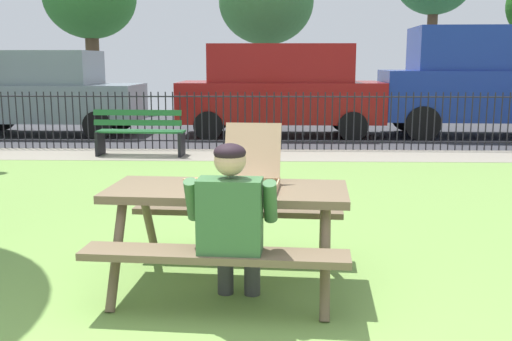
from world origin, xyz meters
TOP-DOWN VIEW (x-y plane):
  - ground at (0.00, 2.21)m, footprint 28.00×12.42m
  - cobblestone_walkway at (0.00, 7.72)m, footprint 28.00×1.40m
  - street_asphalt at (0.00, 12.15)m, footprint 28.00×7.46m
  - picnic_table_foreground at (0.29, 1.33)m, footprint 1.90×1.60m
  - pizza_box_open at (0.46, 1.37)m, footprint 0.48×0.57m
  - pizza_slice_on_table at (0.06, 1.49)m, footprint 0.28×0.32m
  - adult_at_table at (0.36, 0.82)m, footprint 0.62×0.61m
  - iron_fence_streetside at (0.00, 8.42)m, footprint 19.99×0.03m
  - park_bench_center at (-1.81, 7.58)m, footprint 1.62×0.53m
  - parked_car_far_left at (-4.72, 10.59)m, footprint 4.44×1.99m
  - parked_car_left at (0.77, 10.59)m, footprint 4.61×1.96m
  - parked_car_center at (5.47, 10.59)m, footprint 4.77×2.22m
  - far_tree_center at (0.35, 16.86)m, footprint 3.09×3.09m

SIDE VIEW (x-z plane):
  - ground at x=0.00m, z-range -0.02..0.00m
  - street_asphalt at x=0.00m, z-range -0.01..0.00m
  - cobblestone_walkway at x=0.00m, z-range -0.01..0.00m
  - park_bench_center at x=-1.81m, z-range -0.01..0.84m
  - iron_fence_streetside at x=0.00m, z-range 0.01..1.13m
  - picnic_table_foreground at x=0.29m, z-range 0.20..0.99m
  - adult_at_table at x=0.36m, z-range 0.06..1.25m
  - pizza_slice_on_table at x=0.06m, z-range 0.77..0.79m
  - pizza_box_open at x=0.46m, z-range 0.65..1.11m
  - parked_car_far_left at x=-4.72m, z-range 0.04..1.98m
  - parked_car_left at x=0.77m, z-range 0.06..2.14m
  - parked_car_center at x=5.47m, z-range 0.08..2.54m
  - far_tree_center at x=0.35m, z-range 1.06..6.07m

